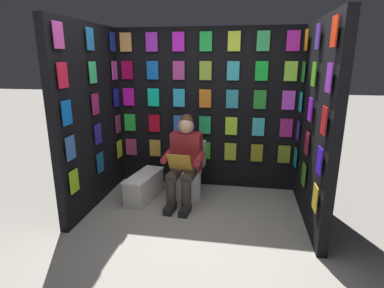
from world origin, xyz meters
TOP-DOWN VIEW (x-y plane):
  - ground_plane at (0.00, 0.00)m, footprint 30.00×30.00m
  - display_wall_back at (0.00, -1.70)m, footprint 2.75×0.14m
  - display_wall_left at (-1.37, -0.82)m, footprint 0.14×1.65m
  - display_wall_right at (1.37, -0.82)m, footprint 0.14×1.65m
  - toilet at (0.17, -1.22)m, footprint 0.42×0.57m
  - person_reading at (0.19, -1.00)m, footprint 0.55×0.71m
  - comic_longbox_near at (0.76, -1.01)m, footprint 0.40×0.77m

SIDE VIEW (x-z plane):
  - ground_plane at x=0.00m, z-range 0.00..0.00m
  - comic_longbox_near at x=0.76m, z-range 0.00..0.36m
  - toilet at x=0.17m, z-range -0.06..0.71m
  - person_reading at x=0.19m, z-range 0.00..1.20m
  - display_wall_left at x=-1.37m, z-range 0.00..2.32m
  - display_wall_right at x=1.37m, z-range 0.00..2.32m
  - display_wall_back at x=0.00m, z-range 0.01..2.33m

